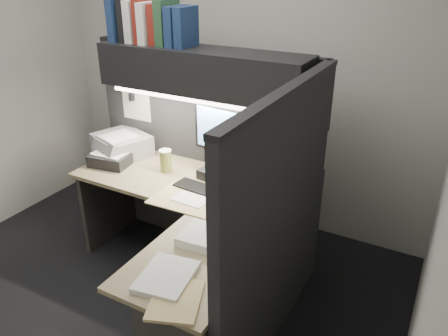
{
  "coord_description": "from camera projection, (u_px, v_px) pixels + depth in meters",
  "views": [
    {
      "loc": [
        1.71,
        -1.81,
        2.19
      ],
      "look_at": [
        0.44,
        0.51,
        0.93
      ],
      "focal_mm": 35.0,
      "sensor_mm": 36.0,
      "label": 1
    }
  ],
  "objects": [
    {
      "name": "paper_stack_a",
      "position": [
        206.0,
        237.0,
        2.49
      ],
      "size": [
        0.31,
        0.27,
        0.05
      ],
      "primitive_type": "cube",
      "rotation": [
        0.0,
        0.0,
        0.09
      ],
      "color": "white",
      "rests_on": "desk"
    },
    {
      "name": "keyboard",
      "position": [
        203.0,
        190.0,
        3.04
      ],
      "size": [
        0.44,
        0.18,
        0.02
      ],
      "primitive_type": "cube",
      "rotation": [
        0.0,
        0.0,
        -0.09
      ],
      "color": "black",
      "rests_on": "desk"
    },
    {
      "name": "wall_back",
      "position": [
        235.0,
        69.0,
        3.72
      ],
      "size": [
        3.5,
        0.04,
        2.7
      ],
      "primitive_type": "cube",
      "color": "beige",
      "rests_on": "floor"
    },
    {
      "name": "wall_right",
      "position": [
        447.0,
        188.0,
        1.77
      ],
      "size": [
        0.04,
        3.0,
        2.7
      ],
      "primitive_type": "cube",
      "color": "beige",
      "rests_on": "floor"
    },
    {
      "name": "printer",
      "position": [
        122.0,
        145.0,
        3.6
      ],
      "size": [
        0.51,
        0.47,
        0.17
      ],
      "primitive_type": "cube",
      "rotation": [
        0.0,
        0.0,
        -0.33
      ],
      "color": "gray",
      "rests_on": "desk"
    },
    {
      "name": "open_folder",
      "position": [
        191.0,
        200.0,
        2.92
      ],
      "size": [
        0.53,
        0.36,
        0.01
      ],
      "primitive_type": "cube",
      "rotation": [
        0.0,
        0.0,
        0.04
      ],
      "color": "tan",
      "rests_on": "desk"
    },
    {
      "name": "partition_right",
      "position": [
        279.0,
        230.0,
        2.48
      ],
      "size": [
        0.06,
        1.5,
        1.6
      ],
      "primitive_type": "cube",
      "color": "black",
      "rests_on": "floor"
    },
    {
      "name": "mouse",
      "position": [
        240.0,
        200.0,
        2.89
      ],
      "size": [
        0.08,
        0.11,
        0.04
      ],
      "primitive_type": "ellipsoid",
      "rotation": [
        0.0,
        0.0,
        0.22
      ],
      "color": "black",
      "rests_on": "mousepad"
    },
    {
      "name": "coffee_cup",
      "position": [
        166.0,
        161.0,
        3.3
      ],
      "size": [
        0.11,
        0.11,
        0.16
      ],
      "primitive_type": "cylinder",
      "rotation": [
        0.0,
        0.0,
        -0.31
      ],
      "color": "#AF9C46",
      "rests_on": "desk"
    },
    {
      "name": "notebook_stack",
      "position": [
        112.0,
        159.0,
        3.44
      ],
      "size": [
        0.34,
        0.3,
        0.09
      ],
      "primitive_type": "cube",
      "rotation": [
        0.0,
        0.0,
        0.16
      ],
      "color": "black",
      "rests_on": "desk"
    },
    {
      "name": "partition_back",
      "position": [
        204.0,
        152.0,
        3.49
      ],
      "size": [
        1.9,
        0.06,
        1.6
      ],
      "primitive_type": "cube",
      "color": "black",
      "rests_on": "floor"
    },
    {
      "name": "manila_stack",
      "position": [
        176.0,
        300.0,
        2.06
      ],
      "size": [
        0.32,
        0.36,
        0.02
      ],
      "primitive_type": "cube",
      "rotation": [
        0.0,
        0.0,
        0.37
      ],
      "color": "tan",
      "rests_on": "desk"
    },
    {
      "name": "desk",
      "position": [
        183.0,
        268.0,
        2.73
      ],
      "size": [
        1.7,
        1.53,
        0.73
      ],
      "color": "#93825D",
      "rests_on": "floor"
    },
    {
      "name": "telephone",
      "position": [
        270.0,
        188.0,
        2.99
      ],
      "size": [
        0.24,
        0.25,
        0.09
      ],
      "primitive_type": "cube",
      "rotation": [
        0.0,
        0.0,
        -0.05
      ],
      "color": "tan",
      "rests_on": "desk"
    },
    {
      "name": "paper_stack_b",
      "position": [
        167.0,
        277.0,
        2.2
      ],
      "size": [
        0.3,
        0.35,
        0.03
      ],
      "primitive_type": "cube",
      "rotation": [
        0.0,
        0.0,
        0.17
      ],
      "color": "white",
      "rests_on": "desk"
    },
    {
      "name": "mousepad",
      "position": [
        242.0,
        203.0,
        2.9
      ],
      "size": [
        0.28,
        0.27,
        0.0
      ],
      "primitive_type": "cube",
      "rotation": [
        0.0,
        0.0,
        0.35
      ],
      "color": "navy",
      "rests_on": "desk"
    },
    {
      "name": "floor",
      "position": [
        136.0,
        300.0,
        3.11
      ],
      "size": [
        3.5,
        3.5,
        0.0
      ],
      "primitive_type": "plane",
      "color": "black",
      "rests_on": "ground"
    },
    {
      "name": "binder_row",
      "position": [
        152.0,
        23.0,
        3.05
      ],
      "size": [
        0.63,
        0.25,
        0.3
      ],
      "color": "navy",
      "rests_on": "overhead_shelf"
    },
    {
      "name": "task_light_tube",
      "position": [
        191.0,
        100.0,
        2.97
      ],
      "size": [
        1.32,
        0.04,
        0.04
      ],
      "primitive_type": "cylinder",
      "rotation": [
        0.0,
        1.57,
        0.0
      ],
      "color": "white",
      "rests_on": "overhead_shelf"
    },
    {
      "name": "pinned_papers",
      "position": [
        225.0,
        148.0,
        2.92
      ],
      "size": [
        1.76,
        1.31,
        0.51
      ],
      "color": "white",
      "rests_on": "partition_back"
    },
    {
      "name": "overhead_shelf",
      "position": [
        201.0,
        71.0,
        3.01
      ],
      "size": [
        1.55,
        0.34,
        0.3
      ],
      "primitive_type": "cube",
      "color": "black",
      "rests_on": "partition_back"
    },
    {
      "name": "monitor",
      "position": [
        225.0,
        153.0,
        3.1
      ],
      "size": [
        0.52,
        0.28,
        0.56
      ],
      "rotation": [
        0.0,
        0.0,
        -0.14
      ],
      "color": "black",
      "rests_on": "desk"
    }
  ]
}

